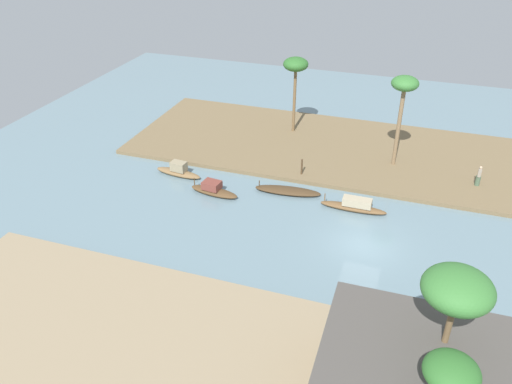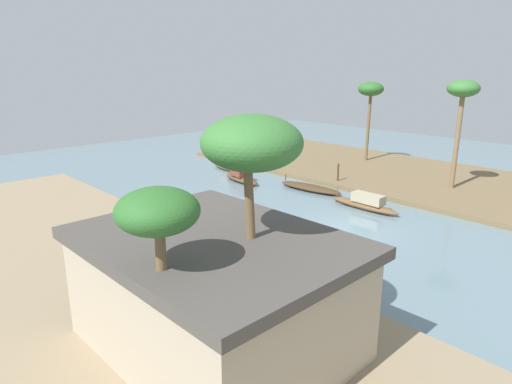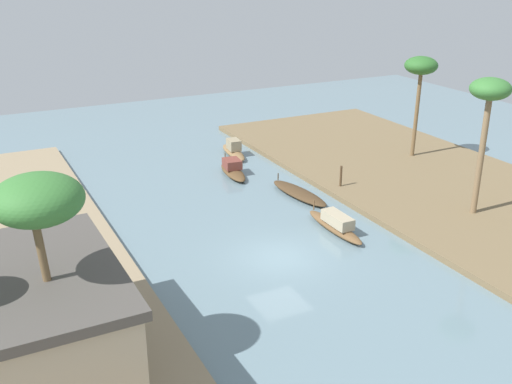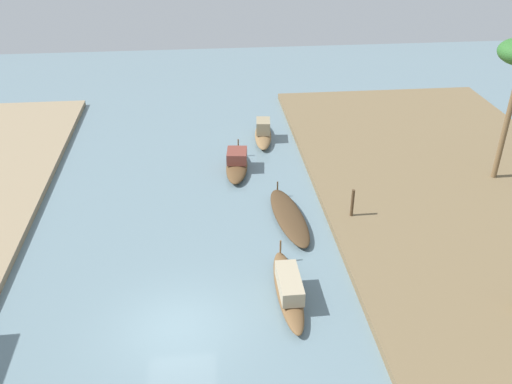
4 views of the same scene
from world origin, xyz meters
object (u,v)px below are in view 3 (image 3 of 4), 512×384
at_px(mooring_post, 341,176).
at_px(sampan_near_left_bank, 336,224).
at_px(sampan_midstream, 233,170).
at_px(riverside_building, 27,321).
at_px(sampan_with_red_awning, 299,193).
at_px(palm_tree_right_tall, 38,203).
at_px(sampan_open_hull, 234,150).
at_px(palm_tree_left_near, 489,97).
at_px(palm_tree_left_far, 421,69).

bearing_deg(mooring_post, sampan_near_left_bank, 143.52).
xyz_separation_m(sampan_midstream, mooring_post, (-5.56, -4.64, 0.59)).
relative_size(mooring_post, riverside_building, 0.16).
bearing_deg(sampan_midstream, sampan_with_red_awning, -152.90).
xyz_separation_m(palm_tree_right_tall, riverside_building, (0.78, 0.77, -4.37)).
bearing_deg(palm_tree_right_tall, riverside_building, 44.43).
xyz_separation_m(sampan_open_hull, palm_tree_right_tall, (-19.99, 15.59, 6.08)).
distance_m(sampan_midstream, mooring_post, 7.26).
bearing_deg(palm_tree_left_near, sampan_near_left_bank, 76.31).
bearing_deg(palm_tree_left_far, sampan_midstream, 77.94).
height_order(sampan_open_hull, palm_tree_left_far, palm_tree_left_far).
xyz_separation_m(sampan_midstream, sampan_near_left_bank, (-10.33, -1.10, 0.02)).
distance_m(sampan_near_left_bank, mooring_post, 5.97).
height_order(mooring_post, palm_tree_left_near, palm_tree_left_near).
bearing_deg(riverside_building, sampan_with_red_awning, -58.93).
bearing_deg(sampan_midstream, sampan_open_hull, -18.72).
bearing_deg(palm_tree_left_near, palm_tree_left_far, -21.79).
xyz_separation_m(palm_tree_left_near, palm_tree_left_far, (9.52, -3.80, -0.33)).
relative_size(sampan_with_red_awning, palm_tree_left_near, 0.69).
height_order(palm_tree_left_near, riverside_building, palm_tree_left_near).
xyz_separation_m(sampan_midstream, sampan_with_red_awning, (-5.21, -1.93, -0.16)).
bearing_deg(sampan_near_left_bank, riverside_building, 108.24).
distance_m(sampan_open_hull, riverside_building, 25.28).
xyz_separation_m(sampan_open_hull, mooring_post, (-9.32, -2.84, 0.56)).
relative_size(palm_tree_right_tall, riverside_building, 0.86).
distance_m(palm_tree_right_tall, riverside_building, 4.50).
distance_m(sampan_near_left_bank, palm_tree_left_far, 15.06).
height_order(palm_tree_right_tall, riverside_building, palm_tree_right_tall).
xyz_separation_m(sampan_near_left_bank, mooring_post, (4.78, -3.53, 0.57)).
bearing_deg(palm_tree_right_tall, palm_tree_left_far, -62.89).
bearing_deg(palm_tree_left_near, sampan_midstream, 35.84).
distance_m(sampan_open_hull, sampan_midstream, 4.17).
height_order(sampan_near_left_bank, riverside_building, riverside_building).
height_order(sampan_midstream, mooring_post, mooring_post).
distance_m(sampan_with_red_awning, sampan_near_left_bank, 5.19).
height_order(sampan_with_red_awning, palm_tree_right_tall, palm_tree_right_tall).
distance_m(sampan_midstream, sampan_near_left_bank, 10.39).
xyz_separation_m(sampan_near_left_bank, palm_tree_left_near, (-1.88, -7.72, 6.29)).
height_order(sampan_near_left_bank, mooring_post, mooring_post).
height_order(mooring_post, palm_tree_right_tall, palm_tree_right_tall).
xyz_separation_m(sampan_with_red_awning, mooring_post, (-0.35, -2.71, 0.75)).
relative_size(sampan_with_red_awning, riverside_building, 0.62).
distance_m(sampan_open_hull, sampan_with_red_awning, 8.98).
height_order(palm_tree_left_far, palm_tree_right_tall, palm_tree_right_tall).
relative_size(sampan_midstream, riverside_building, 0.49).
xyz_separation_m(sampan_midstream, palm_tree_right_tall, (-16.22, 13.79, 6.11)).
xyz_separation_m(palm_tree_left_far, palm_tree_right_tall, (-13.52, 26.42, 0.12)).
bearing_deg(palm_tree_right_tall, sampan_with_red_awning, -54.99).
distance_m(sampan_midstream, riverside_building, 21.29).
distance_m(sampan_open_hull, sampan_near_left_bank, 14.12).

